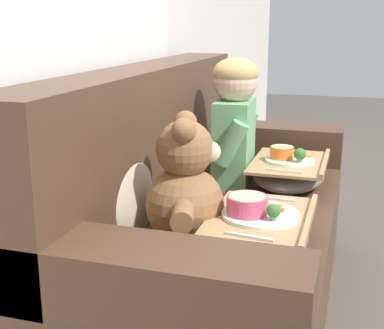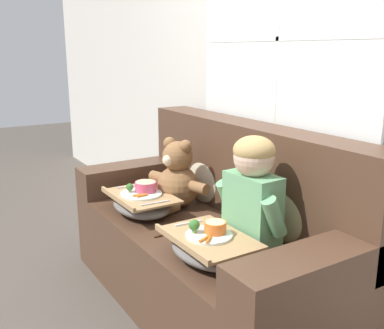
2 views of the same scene
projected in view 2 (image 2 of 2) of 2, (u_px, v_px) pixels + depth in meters
name	position (u px, v px, depth m)	size (l,w,h in m)	color
ground_plane	(205.00, 303.00, 2.58)	(14.00, 14.00, 0.00)	#4C443D
wall_back_with_window	(283.00, 69.00, 2.52)	(8.00, 0.08, 2.60)	beige
couch	(215.00, 242.00, 2.52)	(1.85, 0.85, 1.01)	#4C3323
throw_pillow_behind_child	(284.00, 205.00, 2.25)	(0.38, 0.18, 0.39)	tan
throw_pillow_behind_teddy	(206.00, 174.00, 2.83)	(0.36, 0.18, 0.38)	#C1B293
child_figure	(253.00, 188.00, 2.11)	(0.40, 0.20, 0.55)	#66A370
teddy_bear	(177.00, 178.00, 2.72)	(0.46, 0.33, 0.43)	brown
lap_tray_child	(209.00, 247.00, 2.04)	(0.45, 0.31, 0.19)	slate
lap_tray_teddy	(141.00, 203.00, 2.62)	(0.46, 0.31, 0.19)	slate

